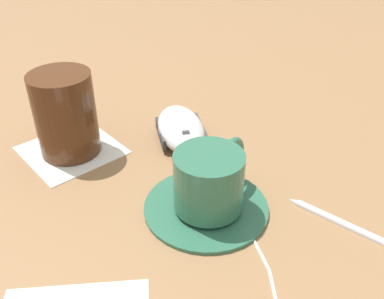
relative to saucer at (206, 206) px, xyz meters
name	(u,v)px	position (x,y,z in m)	size (l,w,h in m)	color
ground_plane	(180,180)	(-0.06, 0.00, 0.00)	(3.00, 3.00, 0.00)	olive
saucer	(206,206)	(0.00, 0.00, 0.00)	(0.13, 0.13, 0.01)	#2D664C
coffee_cup	(213,178)	(0.00, 0.01, 0.04)	(0.07, 0.10, 0.06)	#2D664C
computer_mouse	(181,129)	(-0.14, 0.04, 0.01)	(0.13, 0.09, 0.03)	silver
mouse_cable	(242,255)	(0.07, -0.01, 0.00)	(0.29, 0.10, 0.00)	white
napkin_under_glass	(72,150)	(-0.18, -0.09, 0.00)	(0.11, 0.11, 0.00)	silver
drinking_glass	(65,114)	(-0.18, -0.09, 0.05)	(0.08, 0.08, 0.10)	#4C2814
pen	(353,225)	(0.10, 0.11, 0.00)	(0.14, 0.06, 0.01)	silver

